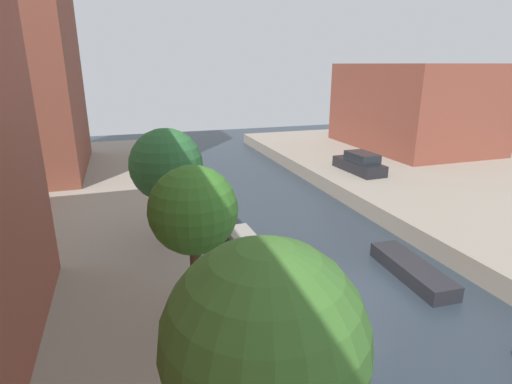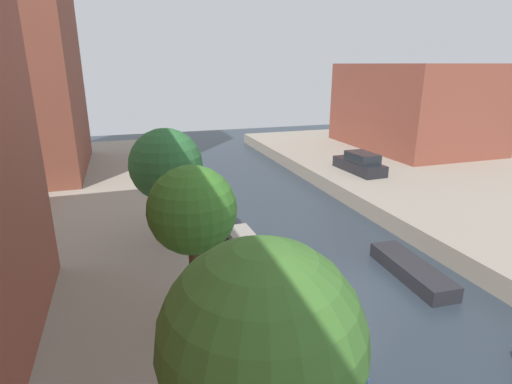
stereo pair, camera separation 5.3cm
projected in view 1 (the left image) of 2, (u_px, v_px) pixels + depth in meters
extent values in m
plane|color=#28333D|center=(354.00, 291.00, 16.15)|extent=(84.00, 84.00, 0.00)
cube|color=brown|center=(413.00, 106.00, 37.98)|extent=(10.00, 13.80, 7.68)
sphere|color=#3E722C|center=(265.00, 341.00, 5.76)|extent=(3.02, 3.02, 3.02)
cylinder|color=brown|center=(197.00, 286.00, 11.76)|extent=(0.33, 0.33, 2.97)
sphere|color=#3A7828|center=(193.00, 210.00, 11.05)|extent=(2.47, 2.47, 2.47)
cylinder|color=brown|center=(170.00, 216.00, 17.81)|extent=(0.22, 0.22, 2.47)
sphere|color=#2B6633|center=(166.00, 165.00, 17.11)|extent=(3.11, 3.11, 3.11)
cube|color=black|center=(359.00, 166.00, 30.00)|extent=(1.95, 4.62, 0.80)
cube|color=#1E2328|center=(362.00, 157.00, 29.47)|extent=(1.65, 2.57, 0.69)
cube|color=#195638|center=(333.00, 380.00, 11.28)|extent=(1.78, 3.34, 0.46)
cube|color=#2D4C9E|center=(333.00, 366.00, 11.21)|extent=(1.44, 1.87, 0.37)
cube|color=#232328|center=(243.00, 245.00, 19.60)|extent=(1.50, 4.44, 0.50)
cube|color=gray|center=(243.00, 237.00, 19.53)|extent=(1.24, 2.46, 0.34)
cube|color=beige|center=(213.00, 195.00, 27.11)|extent=(1.21, 4.17, 0.49)
cube|color=#B2ADA3|center=(212.00, 190.00, 27.06)|extent=(1.03, 2.30, 0.23)
cube|color=#4C5156|center=(185.00, 169.00, 33.59)|extent=(1.52, 4.16, 0.67)
cube|color=#B2ADA3|center=(185.00, 163.00, 33.45)|extent=(1.20, 2.32, 0.23)
cube|color=#232328|center=(412.00, 270.00, 17.13)|extent=(1.57, 4.56, 0.64)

